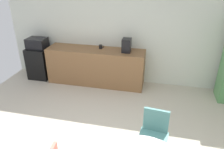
# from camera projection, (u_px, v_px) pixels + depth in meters

# --- Properties ---
(wall_back) EXTENTS (6.00, 0.10, 2.60)m
(wall_back) POSITION_uv_depth(u_px,v_px,m) (124.00, 31.00, 5.32)
(wall_back) COLOR silver
(wall_back) RESTS_ON ground_plane
(counter_block) EXTENTS (2.41, 0.60, 0.90)m
(counter_block) POSITION_uv_depth(u_px,v_px,m) (96.00, 66.00, 5.51)
(counter_block) COLOR brown
(counter_block) RESTS_ON ground_plane
(mini_fridge) EXTENTS (0.54, 0.54, 0.82)m
(mini_fridge) POSITION_uv_depth(u_px,v_px,m) (40.00, 63.00, 5.84)
(mini_fridge) COLOR black
(mini_fridge) RESTS_ON ground_plane
(microwave) EXTENTS (0.48, 0.38, 0.26)m
(microwave) POSITION_uv_depth(u_px,v_px,m) (37.00, 43.00, 5.60)
(microwave) COLOR black
(microwave) RESTS_ON mini_fridge
(chair_teal) EXTENTS (0.46, 0.46, 0.83)m
(chair_teal) POSITION_uv_depth(u_px,v_px,m) (154.00, 130.00, 3.23)
(chair_teal) COLOR silver
(chair_teal) RESTS_ON ground_plane
(mug_white) EXTENTS (0.13, 0.08, 0.09)m
(mug_white) POSITION_uv_depth(u_px,v_px,m) (101.00, 47.00, 5.35)
(mug_white) COLOR black
(mug_white) RESTS_ON counter_block
(coffee_maker) EXTENTS (0.20, 0.24, 0.32)m
(coffee_maker) POSITION_uv_depth(u_px,v_px,m) (127.00, 45.00, 5.09)
(coffee_maker) COLOR black
(coffee_maker) RESTS_ON counter_block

